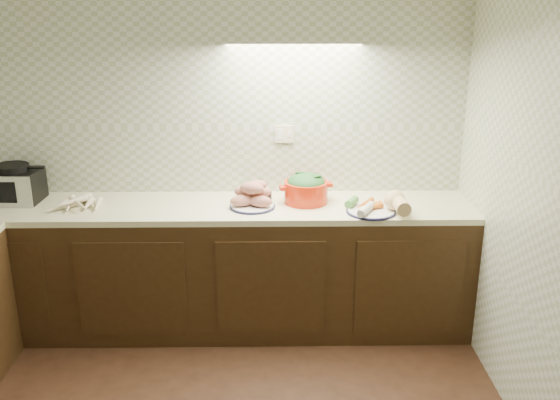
{
  "coord_description": "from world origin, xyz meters",
  "views": [
    {
      "loc": [
        0.46,
        -2.44,
        2.27
      ],
      "look_at": [
        0.51,
        1.25,
        1.02
      ],
      "focal_mm": 40.0,
      "sensor_mm": 36.0,
      "label": 1
    }
  ],
  "objects_px": {
    "toaster_oven": "(13,184)",
    "parsnip_pile": "(78,202)",
    "onion_bowl": "(260,193)",
    "dutch_oven": "(306,188)",
    "sweet_potato_plate": "(253,197)",
    "veg_plate": "(382,204)"
  },
  "relations": [
    {
      "from": "dutch_oven",
      "to": "veg_plate",
      "type": "relative_size",
      "value": 0.9
    },
    {
      "from": "onion_bowl",
      "to": "dutch_oven",
      "type": "height_order",
      "value": "dutch_oven"
    },
    {
      "from": "sweet_potato_plate",
      "to": "dutch_oven",
      "type": "height_order",
      "value": "dutch_oven"
    },
    {
      "from": "sweet_potato_plate",
      "to": "onion_bowl",
      "type": "relative_size",
      "value": 2.01
    },
    {
      "from": "sweet_potato_plate",
      "to": "veg_plate",
      "type": "relative_size",
      "value": 0.75
    },
    {
      "from": "onion_bowl",
      "to": "toaster_oven",
      "type": "bearing_deg",
      "value": -179.47
    },
    {
      "from": "onion_bowl",
      "to": "dutch_oven",
      "type": "relative_size",
      "value": 0.41
    },
    {
      "from": "toaster_oven",
      "to": "dutch_oven",
      "type": "height_order",
      "value": "toaster_oven"
    },
    {
      "from": "toaster_oven",
      "to": "sweet_potato_plate",
      "type": "relative_size",
      "value": 1.23
    },
    {
      "from": "toaster_oven",
      "to": "veg_plate",
      "type": "height_order",
      "value": "toaster_oven"
    },
    {
      "from": "parsnip_pile",
      "to": "onion_bowl",
      "type": "distance_m",
      "value": 1.22
    },
    {
      "from": "sweet_potato_plate",
      "to": "veg_plate",
      "type": "bearing_deg",
      "value": -7.75
    },
    {
      "from": "toaster_oven",
      "to": "parsnip_pile",
      "type": "xyz_separation_m",
      "value": [
        0.46,
        -0.12,
        -0.09
      ]
    },
    {
      "from": "veg_plate",
      "to": "onion_bowl",
      "type": "bearing_deg",
      "value": 161.09
    },
    {
      "from": "toaster_oven",
      "to": "onion_bowl",
      "type": "height_order",
      "value": "toaster_oven"
    },
    {
      "from": "parsnip_pile",
      "to": "onion_bowl",
      "type": "relative_size",
      "value": 2.66
    },
    {
      "from": "sweet_potato_plate",
      "to": "parsnip_pile",
      "type": "bearing_deg",
      "value": 178.77
    },
    {
      "from": "onion_bowl",
      "to": "dutch_oven",
      "type": "bearing_deg",
      "value": -12.35
    },
    {
      "from": "toaster_oven",
      "to": "parsnip_pile",
      "type": "height_order",
      "value": "toaster_oven"
    },
    {
      "from": "sweet_potato_plate",
      "to": "onion_bowl",
      "type": "xyz_separation_m",
      "value": [
        0.05,
        0.16,
        -0.03
      ]
    },
    {
      "from": "onion_bowl",
      "to": "sweet_potato_plate",
      "type": "bearing_deg",
      "value": -107.6
    },
    {
      "from": "sweet_potato_plate",
      "to": "onion_bowl",
      "type": "distance_m",
      "value": 0.17
    }
  ]
}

